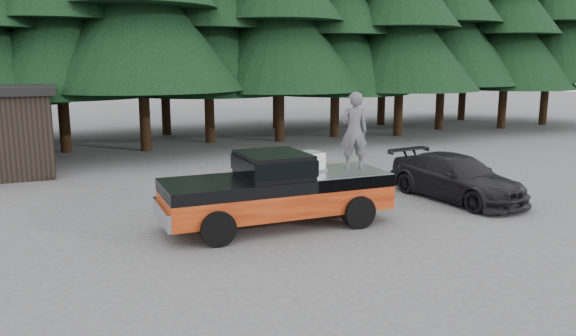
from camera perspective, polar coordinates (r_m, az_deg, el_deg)
name	(u,v)px	position (r m, az deg, el deg)	size (l,w,h in m)	color
ground	(279,235)	(13.88, -0.91, -6.78)	(120.00, 120.00, 0.00)	#4A4A4C
pickup_truck	(277,201)	(14.43, -1.13, -3.34)	(6.00, 2.04, 1.33)	#CA4D1B
truck_cab	(273,164)	(14.19, -1.52, 0.38)	(1.66, 1.90, 0.59)	black
air_compressor	(309,163)	(14.79, 2.18, 0.56)	(0.67, 0.56, 0.46)	silver
man_on_bed	(354,131)	(15.01, 6.71, 3.75)	(0.75, 0.50, 2.07)	#525158
parked_car	(456,177)	(17.95, 16.73, -0.93)	(1.89, 4.66, 1.35)	black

